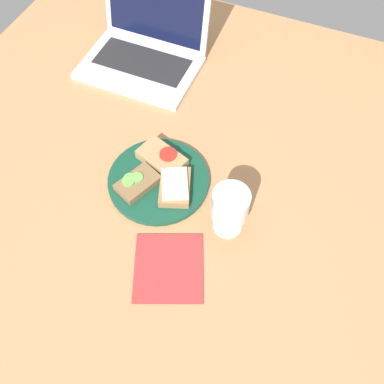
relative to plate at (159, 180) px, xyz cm
name	(u,v)px	position (x,y,z in cm)	size (l,w,h in cm)	color
wooden_table	(168,174)	(0.65, 3.80, -2.26)	(140.00, 140.00, 3.00)	#B27F51
plate	(159,180)	(0.00, 0.00, 0.00)	(24.53, 24.53, 1.53)	#144733
sandwich_with_tomato	(162,158)	(-1.30, 5.00, 2.09)	(13.21, 10.23, 3.06)	#A88456
sandwich_with_cucumber	(137,183)	(-3.72, -3.68, 1.82)	(9.61, 11.61, 2.39)	brown
sandwich_with_cheese	(175,186)	(4.98, -1.30, 2.13)	(10.19, 12.16, 2.90)	#937047
wine_glass	(230,207)	(19.59, -4.84, 7.91)	(8.01, 8.01, 13.23)	white
laptop	(145,47)	(-21.99, 38.10, 4.13)	(33.12, 26.69, 23.08)	silver
napkin	(169,267)	(11.47, -19.32, -0.56)	(14.84, 15.92, 0.40)	#B23333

